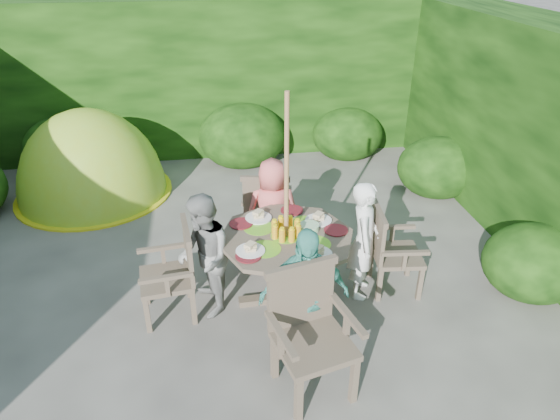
{
  "coord_description": "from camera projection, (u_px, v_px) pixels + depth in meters",
  "views": [
    {
      "loc": [
        0.05,
        -4.48,
        3.33
      ],
      "look_at": [
        0.72,
        -0.03,
        0.85
      ],
      "focal_mm": 32.0,
      "sensor_mm": 36.0,
      "label": 1
    }
  ],
  "objects": [
    {
      "name": "child_back",
      "position": [
        272.0,
        211.0,
        5.6
      ],
      "size": [
        0.62,
        0.42,
        1.24
      ],
      "primitive_type": "imported",
      "rotation": [
        0.0,
        0.0,
        3.1
      ],
      "color": "#E1605D",
      "rests_on": "ground"
    },
    {
      "name": "garden_chair_back",
      "position": [
        267.0,
        208.0,
        5.91
      ],
      "size": [
        0.65,
        0.6,
        0.94
      ],
      "rotation": [
        0.0,
        0.0,
        2.94
      ],
      "color": "#45392D",
      "rests_on": "ground"
    },
    {
      "name": "ground",
      "position": [
        215.0,
        281.0,
        5.48
      ],
      "size": [
        60.0,
        60.0,
        0.0
      ],
      "primitive_type": "plane",
      "color": "#4C4843",
      "rests_on": "ground"
    },
    {
      "name": "garden_chair_front",
      "position": [
        309.0,
        330.0,
        4.0
      ],
      "size": [
        0.75,
        0.7,
        1.05
      ],
      "rotation": [
        0.0,
        0.0,
        0.25
      ],
      "color": "#45392D",
      "rests_on": "ground"
    },
    {
      "name": "child_front",
      "position": [
        304.0,
        297.0,
        4.2
      ],
      "size": [
        0.78,
        0.33,
        1.33
      ],
      "primitive_type": "imported",
      "rotation": [
        0.0,
        0.0,
        0.01
      ],
      "color": "#49AA98",
      "rests_on": "ground"
    },
    {
      "name": "hedge_enclosure",
      "position": [
        204.0,
        132.0,
        6.04
      ],
      "size": [
        9.0,
        9.0,
        2.5
      ],
      "color": "black",
      "rests_on": "ground"
    },
    {
      "name": "child_right",
      "position": [
        364.0,
        240.0,
        5.03
      ],
      "size": [
        0.43,
        0.54,
        1.28
      ],
      "primitive_type": "imported",
      "rotation": [
        0.0,
        0.0,
        1.26
      ],
      "color": "white",
      "rests_on": "ground"
    },
    {
      "name": "child_left",
      "position": [
        204.0,
        257.0,
        4.78
      ],
      "size": [
        0.57,
        0.68,
        1.27
      ],
      "primitive_type": "imported",
      "rotation": [
        0.0,
        0.0,
        -1.43
      ],
      "color": "gray",
      "rests_on": "ground"
    },
    {
      "name": "parasol_pole",
      "position": [
        286.0,
        207.0,
        4.68
      ],
      "size": [
        0.05,
        0.05,
        2.2
      ],
      "primitive_type": "cylinder",
      "rotation": [
        0.0,
        0.0,
        0.03
      ],
      "color": "olive",
      "rests_on": "ground"
    },
    {
      "name": "garden_chair_left",
      "position": [
        174.0,
        271.0,
        4.8
      ],
      "size": [
        0.56,
        0.62,
        0.93
      ],
      "rotation": [
        0.0,
        0.0,
        -1.45
      ],
      "color": "#45392D",
      "rests_on": "ground"
    },
    {
      "name": "dome_tent",
      "position": [
        96.0,
        194.0,
        7.34
      ],
      "size": [
        2.65,
        2.65,
        2.53
      ],
      "rotation": [
        0.0,
        0.0,
        0.34
      ],
      "color": "#9FBB24",
      "rests_on": "ground"
    },
    {
      "name": "garden_chair_right",
      "position": [
        390.0,
        249.0,
        5.16
      ],
      "size": [
        0.54,
        0.59,
        0.91
      ],
      "rotation": [
        0.0,
        0.0,
        1.47
      ],
      "color": "#45392D",
      "rests_on": "ground"
    },
    {
      "name": "patio_table",
      "position": [
        286.0,
        246.0,
        4.89
      ],
      "size": [
        1.39,
        1.39,
        0.94
      ],
      "rotation": [
        0.0,
        0.0,
        0.03
      ],
      "color": "#45392D",
      "rests_on": "ground"
    }
  ]
}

